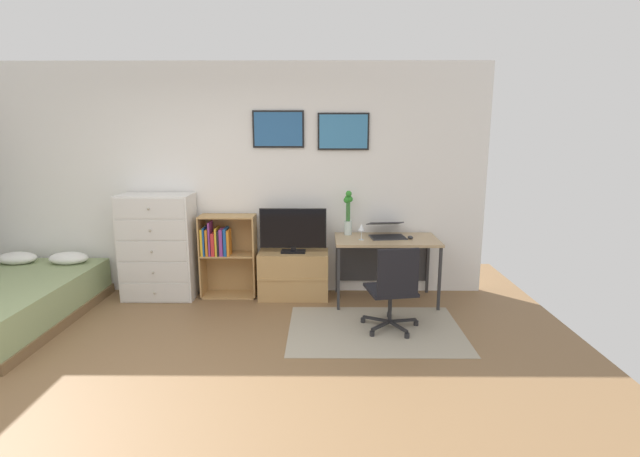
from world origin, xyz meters
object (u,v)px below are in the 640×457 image
office_chair (394,287)px  laptop (386,231)px  television (293,231)px  desk (385,248)px  computer_mouse (410,237)px  bamboo_vase (348,213)px  bed (3,303)px  wine_glass (361,228)px  tv_stand (294,275)px  dresser (158,247)px  bookshelf (224,250)px

office_chair → laptop: laptop is taller
television → desk: bearing=-1.0°
computer_mouse → bamboo_vase: size_ratio=0.20×
bed → wine_glass: bearing=9.5°
tv_stand → bamboo_vase: size_ratio=1.56×
tv_stand → bamboo_vase: bamboo_vase is taller
desk → laptop: size_ratio=2.48×
laptop → desk: bearing=-117.6°
dresser → desk: size_ratio=1.06×
dresser → computer_mouse: size_ratio=11.75×
desk → wine_glass: (-0.29, -0.15, 0.26)m
office_chair → laptop: (0.05, 0.96, 0.35)m
bookshelf → office_chair: size_ratio=1.13×
desk → computer_mouse: bearing=-19.3°
bookshelf → bamboo_vase: size_ratio=1.88×
bookshelf → laptop: (1.89, -0.06, 0.25)m
bamboo_vase → dresser: bearing=-177.5°
bookshelf → computer_mouse: size_ratio=9.32×
bed → bamboo_vase: bearing=14.1°
bookshelf → computer_mouse: bearing=-5.0°
bookshelf → bed: bearing=-157.1°
television → desk: 1.08m
bed → tv_stand: 3.00m
bamboo_vase → computer_mouse: bearing=-17.3°
computer_mouse → tv_stand: bearing=174.2°
laptop → bamboo_vase: (-0.44, 0.09, 0.19)m
tv_stand → wine_glass: (0.77, -0.19, 0.60)m
television → computer_mouse: 1.33m
laptop → dresser: bearing=173.3°
bamboo_vase → bookshelf: bearing=-178.9°
desk → computer_mouse: 0.32m
office_chair → computer_mouse: bearing=59.9°
bookshelf → office_chair: 2.11m
bed → office_chair: 3.92m
bed → wine_glass: (3.66, 0.63, 0.65)m
dresser → tv_stand: size_ratio=1.52×
dresser → laptop: size_ratio=2.63×
tv_stand → television: (0.00, -0.02, 0.53)m
computer_mouse → wine_glass: 0.57m
office_chair → desk: bearing=77.5°
television → computer_mouse: (1.33, -0.11, -0.05)m
dresser → computer_mouse: bearing=-2.4°
office_chair → dresser: bearing=149.3°
computer_mouse → wine_glass: (-0.56, -0.06, 0.12)m
tv_stand → office_chair: size_ratio=0.94×
dresser → wine_glass: size_ratio=6.79×
office_chair → bamboo_vase: (-0.39, 1.05, 0.54)m
bed → bamboo_vase: (3.52, 0.90, 0.78)m
television → tv_stand: bearing=90.0°
computer_mouse → bamboo_vase: bearing=162.7°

